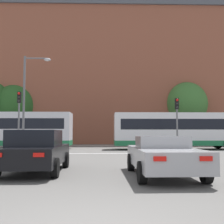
{
  "coord_description": "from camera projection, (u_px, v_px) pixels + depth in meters",
  "views": [
    {
      "loc": [
        0.28,
        -4.01,
        1.42
      ],
      "look_at": [
        0.89,
        19.66,
        3.2
      ],
      "focal_mm": 45.0,
      "sensor_mm": 36.0,
      "label": 1
    }
  ],
  "objects": [
    {
      "name": "tree_distant",
      "position": [
        186.0,
        104.0,
        36.46
      ],
      "size": [
        5.33,
        5.33,
        8.04
      ],
      "color": "#4C3823",
      "rests_on": "ground_plane"
    },
    {
      "name": "street_lamp_junction",
      "position": [
        29.0,
        93.0,
        20.73
      ],
      "size": [
        2.01,
        0.36,
        7.15
      ],
      "color": "slate",
      "rests_on": "ground_plane"
    },
    {
      "name": "traffic_light_near_right",
      "position": [
        177.0,
        116.0,
        20.28
      ],
      "size": [
        0.26,
        0.31,
        3.94
      ],
      "color": "slate",
      "rests_on": "ground_plane"
    },
    {
      "name": "pedestrian_waiting",
      "position": [
        50.0,
        137.0,
        31.48
      ],
      "size": [
        0.38,
        0.46,
        1.7
      ],
      "rotation": [
        0.0,
        0.0,
        5.19
      ],
      "color": "#333851",
      "rests_on": "ground_plane"
    },
    {
      "name": "far_pavement",
      "position": [
        102.0,
        146.0,
        31.61
      ],
      "size": [
        70.17,
        2.5,
        0.01
      ],
      "primitive_type": "cube",
      "color": "gray",
      "rests_on": "ground_plane"
    },
    {
      "name": "bus_crossing_trailing",
      "position": [
        9.0,
        130.0,
        24.77
      ],
      "size": [
        10.95,
        2.65,
        3.22
      ],
      "rotation": [
        0.0,
        0.0,
        1.57
      ],
      "color": "silver",
      "rests_on": "ground_plane"
    },
    {
      "name": "traffic_light_near_left",
      "position": [
        19.0,
        112.0,
        19.93
      ],
      "size": [
        0.26,
        0.31,
        4.37
      ],
      "color": "slate",
      "rests_on": "ground_plane"
    },
    {
      "name": "car_saloon_left",
      "position": [
        36.0,
        151.0,
        10.22
      ],
      "size": [
        2.13,
        4.47,
        1.53
      ],
      "rotation": [
        0.0,
        0.0,
        0.01
      ],
      "color": "black",
      "rests_on": "ground_plane"
    },
    {
      "name": "stop_line_strip",
      "position": [
        101.0,
        153.0,
        19.47
      ],
      "size": [
        9.15,
        0.3,
        0.01
      ],
      "primitive_type": "cube",
      "color": "silver",
      "rests_on": "ground_plane"
    },
    {
      "name": "bus_crossing_lead",
      "position": [
        182.0,
        130.0,
        24.84
      ],
      "size": [
        11.94,
        2.73,
        3.17
      ],
      "rotation": [
        0.0,
        0.0,
        1.57
      ],
      "color": "silver",
      "rests_on": "ground_plane"
    },
    {
      "name": "pedestrian_walking_east",
      "position": [
        66.0,
        138.0,
        30.84
      ],
      "size": [
        0.4,
        0.46,
        1.58
      ],
      "rotation": [
        0.0,
        0.0,
        2.14
      ],
      "color": "#333851",
      "rests_on": "ground_plane"
    },
    {
      "name": "tree_by_building",
      "position": [
        16.0,
        107.0,
        36.71
      ],
      "size": [
        5.75,
        5.75,
        7.85
      ],
      "color": "#4C3823",
      "rests_on": "ground_plane"
    },
    {
      "name": "car_roadster_right",
      "position": [
        163.0,
        156.0,
        9.26
      ],
      "size": [
        2.09,
        4.56,
        1.31
      ],
      "rotation": [
        0.0,
        0.0,
        0.02
      ],
      "color": "#9E9EA3",
      "rests_on": "ground_plane"
    },
    {
      "name": "brick_civic_building",
      "position": [
        121.0,
        77.0,
        42.82
      ],
      "size": [
        39.22,
        13.74,
        25.65
      ],
      "color": "brown",
      "rests_on": "ground_plane"
    },
    {
      "name": "pedestrian_walking_west",
      "position": [
        181.0,
        137.0,
        32.48
      ],
      "size": [
        0.27,
        0.43,
        1.7
      ],
      "rotation": [
        0.0,
        0.0,
        1.44
      ],
      "color": "brown",
      "rests_on": "ground_plane"
    }
  ]
}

